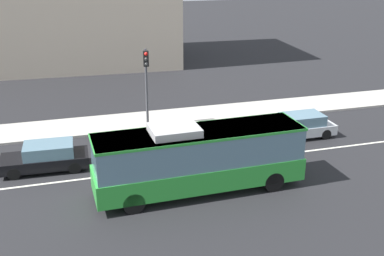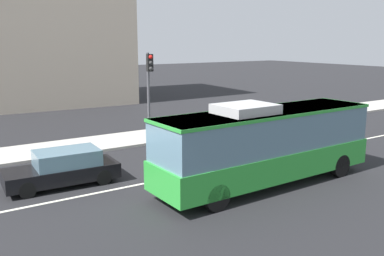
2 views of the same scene
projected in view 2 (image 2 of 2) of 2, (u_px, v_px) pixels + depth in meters
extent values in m
plane|color=black|center=(196.00, 173.00, 18.93)|extent=(160.00, 160.00, 0.00)
cube|color=#B2ADA3|center=(127.00, 139.00, 25.09)|extent=(80.00, 3.43, 0.14)
cube|color=silver|center=(196.00, 173.00, 18.93)|extent=(76.00, 0.16, 0.01)
cube|color=green|center=(266.00, 161.00, 17.30)|extent=(10.06, 2.74, 1.10)
cube|color=slate|center=(267.00, 130.00, 17.03)|extent=(9.86, 2.66, 1.58)
cube|color=green|center=(268.00, 112.00, 16.88)|extent=(9.96, 2.71, 0.12)
cube|color=#B2B2B2|center=(245.00, 109.00, 16.17)|extent=(2.24, 1.85, 0.36)
cylinder|color=black|center=(301.00, 154.00, 20.16)|extent=(1.01, 0.32, 1.00)
cylinder|color=black|center=(340.00, 165.00, 18.38)|extent=(1.01, 0.32, 1.00)
cylinder|color=black|center=(182.00, 180.00, 16.42)|extent=(1.01, 0.32, 1.00)
cylinder|color=black|center=(217.00, 197.00, 14.64)|extent=(1.01, 0.32, 1.00)
cube|color=#B7BABF|center=(306.00, 130.00, 25.62)|extent=(4.50, 1.81, 0.60)
cube|color=slate|center=(310.00, 119.00, 25.63)|extent=(2.52, 1.66, 0.64)
cylinder|color=black|center=(299.00, 139.00, 24.21)|extent=(0.64, 0.22, 0.64)
cylinder|color=black|center=(279.00, 134.00, 25.52)|extent=(0.64, 0.22, 0.64)
cylinder|color=black|center=(333.00, 133.00, 25.81)|extent=(0.64, 0.22, 0.64)
cylinder|color=black|center=(313.00, 128.00, 27.12)|extent=(0.64, 0.22, 0.64)
cube|color=black|center=(62.00, 173.00, 17.26)|extent=(4.57, 1.98, 0.60)
cube|color=slate|center=(67.00, 158.00, 17.26)|extent=(2.58, 1.75, 0.64)
cylinder|color=black|center=(27.00, 190.00, 15.88)|extent=(0.65, 0.24, 0.64)
cylinder|color=black|center=(20.00, 178.00, 17.23)|extent=(0.65, 0.24, 0.64)
cylinder|color=black|center=(104.00, 177.00, 17.38)|extent=(0.65, 0.24, 0.64)
cylinder|color=black|center=(92.00, 167.00, 18.72)|extent=(0.65, 0.24, 0.64)
cylinder|color=#47474C|center=(149.00, 99.00, 24.01)|extent=(0.16, 0.16, 5.20)
cube|color=black|center=(150.00, 63.00, 23.35)|extent=(0.34, 0.31, 0.96)
sphere|color=red|center=(151.00, 57.00, 23.16)|extent=(0.22, 0.22, 0.22)
sphere|color=#2D2D2D|center=(151.00, 63.00, 23.22)|extent=(0.22, 0.22, 0.22)
sphere|color=#2D2D2D|center=(151.00, 69.00, 23.29)|extent=(0.22, 0.22, 0.22)
cube|color=slate|center=(116.00, 77.00, 44.42)|extent=(0.57, 11.12, 1.50)
cube|color=slate|center=(115.00, 44.00, 43.72)|extent=(0.57, 11.12, 1.50)
cube|color=slate|center=(113.00, 10.00, 43.03)|extent=(0.57, 11.12, 1.50)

